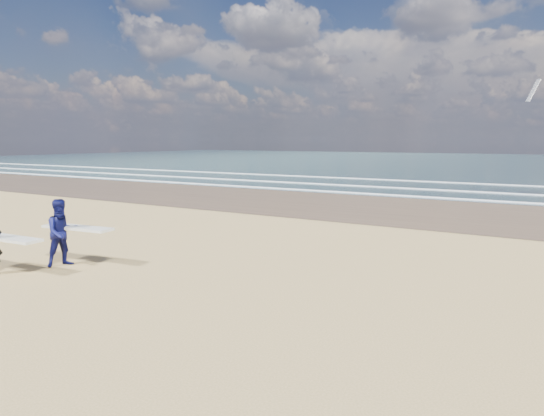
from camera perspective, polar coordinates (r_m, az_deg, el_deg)
The scene contains 1 object.
surfer_far at distance 14.56m, azimuth -23.35°, elevation -2.65°, with size 2.24×1.27×1.86m.
Camera 1 is at (11.22, -6.78, 3.48)m, focal length 32.00 mm.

